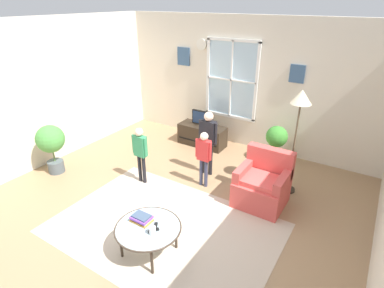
{
  "coord_description": "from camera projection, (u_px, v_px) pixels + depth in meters",
  "views": [
    {
      "loc": [
        2.51,
        -3.01,
        3.03
      ],
      "look_at": [
        0.12,
        0.76,
        0.91
      ],
      "focal_mm": 28.82,
      "sensor_mm": 36.0,
      "label": 1
    }
  ],
  "objects": [
    {
      "name": "area_rug",
      "position": [
        165.0,
        228.0,
        4.48
      ],
      "size": [
        3.18,
        2.2,
        0.01
      ],
      "primitive_type": "cube",
      "color": "#C6B29E",
      "rests_on": "ground_plane"
    },
    {
      "name": "ground_plane",
      "position": [
        159.0,
        213.0,
        4.82
      ],
      "size": [
        6.35,
        6.56,
        0.02
      ],
      "primitive_type": "cube",
      "color": "#9E7A56"
    },
    {
      "name": "person_red_shirt",
      "position": [
        204.0,
        153.0,
        5.23
      ],
      "size": [
        0.31,
        0.14,
        1.03
      ],
      "color": "#333851",
      "rests_on": "ground_plane"
    },
    {
      "name": "person_green_shirt",
      "position": [
        140.0,
        149.0,
        5.33
      ],
      "size": [
        0.32,
        0.14,
        1.05
      ],
      "color": "black",
      "rests_on": "ground_plane"
    },
    {
      "name": "remote_near_cup",
      "position": [
        155.0,
        226.0,
        3.88
      ],
      "size": [
        0.1,
        0.14,
        0.02
      ],
      "primitive_type": "cube",
      "rotation": [
        0.0,
        0.0,
        0.51
      ],
      "color": "black",
      "rests_on": "coffee_table"
    },
    {
      "name": "person_black_shirt",
      "position": [
        208.0,
        136.0,
        5.55
      ],
      "size": [
        0.37,
        0.17,
        1.24
      ],
      "color": "black",
      "rests_on": "ground_plane"
    },
    {
      "name": "cup",
      "position": [
        152.0,
        231.0,
        3.76
      ],
      "size": [
        0.09,
        0.09,
        0.1
      ],
      "primitive_type": "cylinder",
      "color": "white",
      "rests_on": "coffee_table"
    },
    {
      "name": "potted_plant_by_window",
      "position": [
        276.0,
        139.0,
        6.06
      ],
      "size": [
        0.42,
        0.42,
        0.78
      ],
      "color": "silver",
      "rests_on": "ground_plane"
    },
    {
      "name": "coffee_table",
      "position": [
        148.0,
        229.0,
        3.9
      ],
      "size": [
        0.85,
        0.85,
        0.42
      ],
      "color": "#99B2B7",
      "rests_on": "ground_plane"
    },
    {
      "name": "book_stack",
      "position": [
        142.0,
        218.0,
        3.98
      ],
      "size": [
        0.26,
        0.2,
        0.09
      ],
      "color": "#CA8B39",
      "rests_on": "coffee_table"
    },
    {
      "name": "armchair",
      "position": [
        263.0,
        185.0,
        4.92
      ],
      "size": [
        0.76,
        0.74,
        0.87
      ],
      "color": "#D14C47",
      "rests_on": "ground_plane"
    },
    {
      "name": "potted_plant_corner",
      "position": [
        51.0,
        143.0,
        5.67
      ],
      "size": [
        0.51,
        0.51,
        0.95
      ],
      "color": "#4C565B",
      "rests_on": "ground_plane"
    },
    {
      "name": "remote_near_books",
      "position": [
        154.0,
        230.0,
        3.82
      ],
      "size": [
        0.11,
        0.14,
        0.02
      ],
      "primitive_type": "cube",
      "rotation": [
        0.0,
        0.0,
        -0.54
      ],
      "color": "black",
      "rests_on": "coffee_table"
    },
    {
      "name": "floor_lamp",
      "position": [
        300.0,
        108.0,
        4.73
      ],
      "size": [
        0.32,
        0.32,
        1.79
      ],
      "color": "black",
      "rests_on": "ground_plane"
    },
    {
      "name": "side_wall_left",
      "position": [
        29.0,
        98.0,
        5.64
      ],
      "size": [
        0.12,
        5.96,
        2.75
      ],
      "color": "beige",
      "rests_on": "ground_plane"
    },
    {
      "name": "television",
      "position": [
        202.0,
        118.0,
        6.74
      ],
      "size": [
        0.5,
        0.08,
        0.34
      ],
      "color": "#4C4C4C",
      "rests_on": "tv_stand"
    },
    {
      "name": "back_wall",
      "position": [
        244.0,
        84.0,
        6.54
      ],
      "size": [
        5.75,
        0.17,
        2.75
      ],
      "color": "beige",
      "rests_on": "ground_plane"
    },
    {
      "name": "tv_stand",
      "position": [
        202.0,
        135.0,
        6.92
      ],
      "size": [
        1.07,
        0.44,
        0.47
      ],
      "color": "#2D2319",
      "rests_on": "ground_plane"
    }
  ]
}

